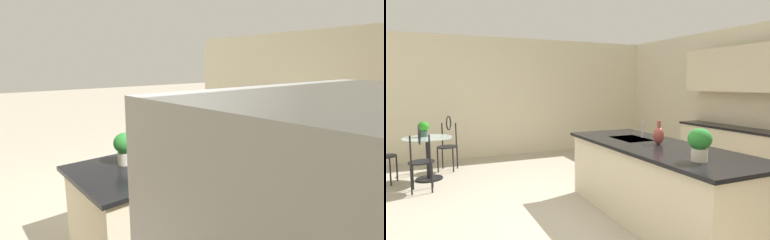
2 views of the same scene
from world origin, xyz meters
TOP-DOWN VIEW (x-y plane):
  - ground_plane at (0.00, 0.00)m, footprint 40.00×40.00m
  - wall_left_window at (-4.26, 0.00)m, footprint 0.12×7.80m
  - kitchen_island at (0.30, 0.85)m, footprint 2.80×1.06m
  - bistro_table at (-2.72, -1.65)m, footprint 0.80×0.80m
  - chair_near_window at (-2.79, -2.38)m, footprint 0.47×0.52m
  - chair_by_island at (-3.30, -1.29)m, footprint 0.52×0.49m
  - chair_toward_desk at (-2.01, -1.76)m, footprint 0.49×0.40m
  - sink_faucet at (-0.25, 1.03)m, footprint 0.02×0.02m
  - potted_plant_on_table at (-2.85, -1.71)m, footprint 0.19×0.19m
  - potted_plant_counter_far at (1.15, 0.69)m, footprint 0.23×0.23m
  - vase_on_counter at (0.25, 0.92)m, footprint 0.13×0.13m

SIDE VIEW (x-z plane):
  - ground_plane at x=0.00m, z-range 0.00..0.00m
  - bistro_table at x=-2.72m, z-range 0.08..0.82m
  - kitchen_island at x=0.30m, z-range 0.00..0.92m
  - chair_near_window at x=-2.79m, z-range 0.05..1.09m
  - chair_by_island at x=-3.30m, z-range 0.05..1.09m
  - chair_toward_desk at x=-2.01m, z-range 0.05..1.09m
  - potted_plant_on_table at x=-2.85m, z-range 0.76..1.02m
  - sink_faucet at x=-0.25m, z-range 0.92..1.14m
  - vase_on_counter at x=0.25m, z-range 0.89..1.17m
  - potted_plant_counter_far at x=1.15m, z-range 0.94..1.26m
  - wall_left_window at x=-4.26m, z-range 0.00..2.70m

